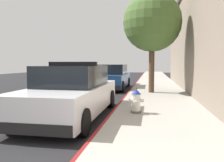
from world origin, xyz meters
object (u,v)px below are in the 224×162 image
at_px(fire_hydrant, 136,101).
at_px(police_cruiser, 73,93).
at_px(street_tree, 152,23).
at_px(parked_car_silver_ahead, 112,77).

bearing_deg(fire_hydrant, police_cruiser, -175.78).
relative_size(police_cruiser, fire_hydrant, 6.37).
xyz_separation_m(fire_hydrant, street_tree, (0.43, 4.91, 3.12)).
bearing_deg(street_tree, police_cruiser, -114.98).
relative_size(police_cruiser, street_tree, 0.98).
distance_m(parked_car_silver_ahead, fire_hydrant, 7.91).
relative_size(parked_car_silver_ahead, fire_hydrant, 6.37).
height_order(police_cruiser, street_tree, street_tree).
xyz_separation_m(parked_car_silver_ahead, fire_hydrant, (2.06, -7.63, -0.22)).
bearing_deg(fire_hydrant, parked_car_silver_ahead, 105.08).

